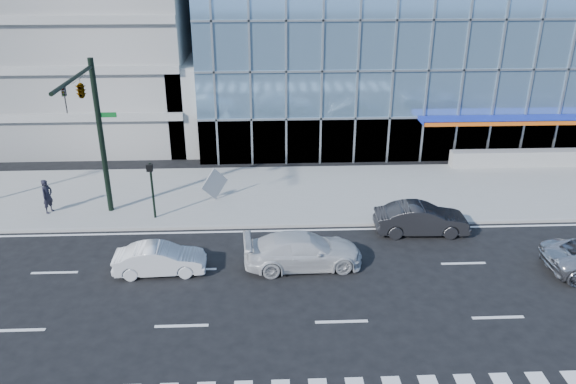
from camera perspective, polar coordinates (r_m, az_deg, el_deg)
The scene contains 11 objects.
ground at distance 25.09m, azimuth 4.26°, elevation -7.55°, with size 160.00×160.00×0.00m, color black.
sidewalk at distance 32.13m, azimuth 2.68°, elevation -0.06°, with size 120.00×8.00×0.15m, color gray.
theatre_building at distance 50.49m, azimuth 17.67°, elevation 16.34°, with size 42.00×26.00×15.00m, color #7BA7CD.
ramp_block at distance 40.68m, azimuth -7.05°, elevation 9.25°, with size 6.00×8.00×6.00m, color gray.
traffic_signal at distance 27.99m, azimuth -19.70°, elevation 8.19°, with size 1.14×5.74×8.00m.
ped_signal_post at distance 28.96m, azimuth -13.70°, elevation 0.97°, with size 0.30×0.33×3.00m.
white_suv at distance 24.72m, azimuth 1.55°, elevation -5.98°, with size 2.11×5.19×1.51m, color silver.
white_sedan at distance 24.90m, azimuth -12.89°, elevation -6.69°, with size 1.36×3.90×1.29m, color silver.
dark_sedan at distance 28.24m, azimuth 13.39°, elevation -2.70°, with size 1.58×4.53×1.49m, color black.
pedestrian at distance 31.78m, azimuth -23.25°, elevation -0.39°, with size 0.67×0.44×1.83m, color black.
tilted_panel at distance 30.98m, azimuth -7.46°, elevation 0.83°, with size 1.30×0.06×1.30m, color #A2A2A2.
Camera 1 is at (-2.77, -21.31, 12.94)m, focal length 35.00 mm.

